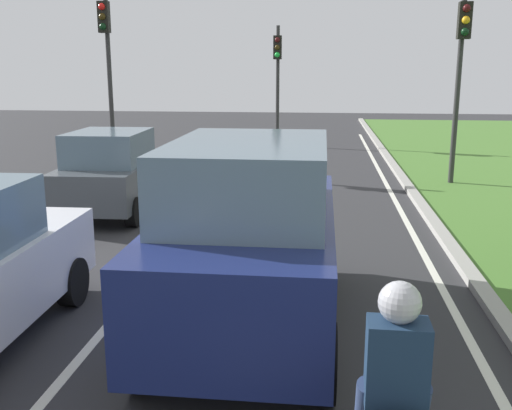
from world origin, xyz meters
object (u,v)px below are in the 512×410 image
car_hatchback_far (113,172)px  traffic_light_near_right (461,58)px  rider_person (396,361)px  traffic_light_far_median (278,67)px  car_suv_ahead (251,235)px  traffic_light_overhead_left (107,52)px

car_hatchback_far → traffic_light_near_right: (7.95, 3.88, 2.44)m
rider_person → traffic_light_far_median: traffic_light_far_median is taller
rider_person → traffic_light_far_median: (-2.37, 20.02, 1.92)m
car_hatchback_far → car_suv_ahead: bearing=-58.3°
rider_person → traffic_light_near_right: traffic_light_near_right is taller
car_suv_ahead → traffic_light_far_median: bearing=93.4°
traffic_light_overhead_left → traffic_light_far_median: 7.66m
traffic_light_overhead_left → traffic_light_far_median: size_ratio=1.14×
traffic_light_near_right → traffic_light_overhead_left: size_ratio=0.91×
car_suv_ahead → traffic_light_near_right: bearing=65.5°
car_suv_ahead → car_hatchback_far: bearing=123.6°
rider_person → traffic_light_overhead_left: size_ratio=0.22×
car_hatchback_far → traffic_light_far_median: traffic_light_far_median is taller
rider_person → traffic_light_overhead_left: 15.85m
car_suv_ahead → car_hatchback_far: 6.64m
traffic_light_overhead_left → traffic_light_far_median: bearing=52.1°
traffic_light_near_right → car_suv_ahead: bearing=-114.4°
car_suv_ahead → car_hatchback_far: size_ratio=1.20×
car_suv_ahead → traffic_light_far_median: (-1.04, 17.10, 1.95)m
traffic_light_near_right → traffic_light_overhead_left: 10.15m
car_hatchback_far → traffic_light_far_median: (2.64, 11.59, 2.23)m
car_suv_ahead → rider_person: bearing=-65.7°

